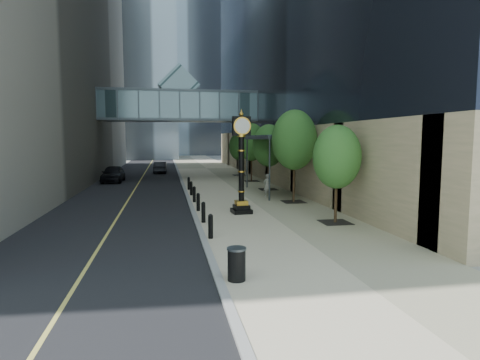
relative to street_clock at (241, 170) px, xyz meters
name	(u,v)px	position (x,y,z in m)	size (l,w,h in m)	color
ground	(281,243)	(0.43, -6.31, -2.43)	(320.00, 320.00, 0.00)	gray
road	(147,169)	(-6.57, 33.69, -2.42)	(8.00, 180.00, 0.02)	black
sidewalk	(206,169)	(1.43, 33.69, -2.40)	(8.00, 180.00, 0.06)	#C2B495
curb	(177,169)	(-2.57, 33.69, -2.40)	(0.25, 180.00, 0.07)	gray
distant_tower_c	(159,50)	(-5.57, 113.69, 30.07)	(22.00, 22.00, 65.00)	#99ADC1
skywalk	(179,104)	(-2.57, 21.69, 5.28)	(17.00, 4.20, 5.80)	slate
entrance_canopy	(274,138)	(3.91, 7.69, 1.76)	(3.00, 8.00, 4.38)	#383F44
bollard_row	(196,199)	(-2.27, 2.69, -1.92)	(0.20, 16.20, 0.90)	black
street_trees	(270,145)	(4.03, 9.39, 1.22)	(2.87, 28.30, 5.90)	black
street_clock	(241,170)	(0.00, 0.00, 0.00)	(1.11, 1.11, 5.48)	black
trash_bin	(237,265)	(-2.08, -10.31, -1.92)	(0.52, 0.52, 0.90)	black
pedestrian	(267,185)	(2.92, 5.76, -1.57)	(0.59, 0.38, 1.61)	#A5A297
car_near	(113,174)	(-9.00, 18.20, -1.62)	(1.87, 4.65, 1.58)	black
car_far	(160,167)	(-4.72, 27.62, -1.74)	(1.43, 4.10, 1.35)	black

